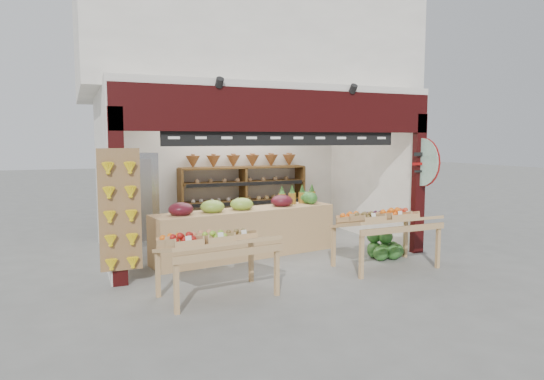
{
  "coord_description": "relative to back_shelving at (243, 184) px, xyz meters",
  "views": [
    {
      "loc": [
        -3.38,
        -8.46,
        2.18
      ],
      "look_at": [
        0.07,
        -0.2,
        1.24
      ],
      "focal_mm": 32.0,
      "sensor_mm": 36.0,
      "label": 1
    }
  ],
  "objects": [
    {
      "name": "ground",
      "position": [
        -0.26,
        -1.96,
        -1.16
      ],
      "size": [
        60.0,
        60.0,
        0.0
      ],
      "primitive_type": "plane",
      "color": "slate",
      "rests_on": "ground"
    },
    {
      "name": "shop_structure",
      "position": [
        -0.26,
        -0.35,
        2.76
      ],
      "size": [
        6.36,
        5.12,
        5.4
      ],
      "color": "white",
      "rests_on": "ground"
    },
    {
      "name": "banana_board",
      "position": [
        -2.99,
        -3.13,
        -0.05
      ],
      "size": [
        0.6,
        0.15,
        1.8
      ],
      "color": "olive",
      "rests_on": "ground"
    },
    {
      "name": "gift_sign",
      "position": [
        2.49,
        -3.1,
        0.59
      ],
      "size": [
        0.04,
        0.93,
        0.92
      ],
      "color": "silver",
      "rests_on": "ground"
    },
    {
      "name": "back_shelving",
      "position": [
        0.0,
        0.0,
        0.0
      ],
      "size": [
        2.94,
        0.48,
        1.82
      ],
      "color": "brown",
      "rests_on": "ground"
    },
    {
      "name": "refrigerator",
      "position": [
        -2.42,
        -0.13,
        -0.21
      ],
      "size": [
        0.91,
        0.91,
        1.91
      ],
      "primitive_type": "cube",
      "rotation": [
        0.0,
        0.0,
        0.27
      ],
      "color": "#B9BBC0",
      "rests_on": "ground"
    },
    {
      "name": "cardboard_stack",
      "position": [
        -1.67,
        -1.33,
        -0.9
      ],
      "size": [
        1.06,
        0.79,
        0.73
      ],
      "color": "beige",
      "rests_on": "ground"
    },
    {
      "name": "mid_counter",
      "position": [
        -0.67,
        -2.06,
        -0.68
      ],
      "size": [
        3.62,
        1.3,
        1.11
      ],
      "color": "tan",
      "rests_on": "ground"
    },
    {
      "name": "display_table_left",
      "position": [
        -1.92,
        -4.07,
        -0.39
      ],
      "size": [
        1.68,
        1.08,
        1.01
      ],
      "color": "tan",
      "rests_on": "ground"
    },
    {
      "name": "display_table_right",
      "position": [
        1.2,
        -3.67,
        -0.34
      ],
      "size": [
        1.71,
        0.99,
        1.06
      ],
      "color": "tan",
      "rests_on": "ground"
    },
    {
      "name": "watermelon_pile",
      "position": [
        1.67,
        -3.11,
        -0.98
      ],
      "size": [
        0.72,
        0.67,
        0.51
      ],
      "color": "#1E521B",
      "rests_on": "ground"
    }
  ]
}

